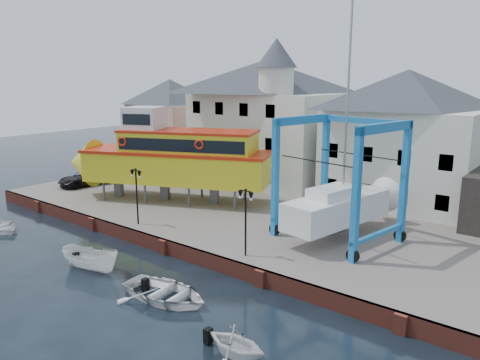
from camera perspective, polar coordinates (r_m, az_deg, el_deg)
The scene contains 15 objects.
ground at distance 32.17m, azimuth -9.27°, elevation -8.89°, with size 140.00×140.00×0.00m, color black.
hardstanding at distance 39.81m, azimuth 2.44°, elevation -3.74°, with size 44.00×22.00×1.00m, color slate.
quay_wall at distance 32.06m, azimuth -9.16°, elevation -8.00°, with size 44.00×0.47×1.00m.
building_pink at distance 55.68m, azimuth -8.43°, elevation 6.76°, with size 8.00×7.00×10.30m.
building_white_main at distance 47.25m, azimuth 2.99°, elevation 7.31°, with size 14.00×8.30×14.00m.
building_white_right at distance 41.53m, azimuth 19.35°, elevation 4.85°, with size 12.00×8.00×11.20m.
lamp_post_left at distance 34.62m, azimuth -12.54°, elevation -0.25°, with size 1.12×0.32×4.20m.
lamp_post_right at distance 27.79m, azimuth 0.69°, elevation -3.10°, with size 1.12×0.32×4.20m.
tour_boat at distance 41.00m, azimuth -9.19°, elevation 2.79°, with size 18.81×11.35×8.09m.
travel_lift at distance 32.35m, azimuth 12.77°, elevation -2.28°, with size 8.05×10.49×15.39m.
van at distance 48.93m, azimuth -18.39°, elevation 0.19°, with size 2.38×5.16×1.43m, color black.
motorboat_a at distance 30.70m, azimuth -17.65°, elevation -10.42°, with size 1.58×4.21×1.62m, color white.
motorboat_b at distance 26.10m, azimuth -9.08°, elevation -14.19°, with size 3.70×5.18×1.07m, color white.
motorboat_c at distance 21.28m, azimuth -0.47°, elevation -20.75°, with size 2.49×2.89×1.52m, color white.
motorboat_d at distance 40.81m, azimuth -27.12°, elevation -5.48°, with size 2.85×3.99×0.83m, color white.
Camera 1 is at (22.30, -20.01, 11.71)m, focal length 35.00 mm.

